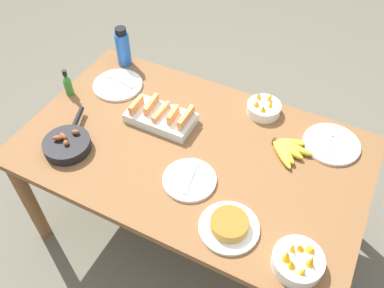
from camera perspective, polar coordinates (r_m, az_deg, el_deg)
name	(u,v)px	position (r m, az deg, el deg)	size (l,w,h in m)	color
ground_plane	(192,226)	(2.48, 0.00, -11.41)	(14.00, 14.00, 0.00)	#666051
dining_table	(192,160)	(1.98, 0.00, -2.21)	(1.63, 0.98, 0.70)	brown
banana_bunch	(287,148)	(1.94, 13.18, -0.60)	(0.21, 0.21, 0.04)	yellow
melon_tray	(161,117)	(2.02, -4.35, 3.84)	(0.34, 0.18, 0.10)	silver
skillet	(67,144)	(1.98, -17.08, 0.00)	(0.22, 0.34, 0.08)	black
frittata_plate_center	(229,226)	(1.65, 5.24, -11.34)	(0.25, 0.25, 0.06)	white
empty_plate_near_front	(118,85)	(2.28, -10.36, 8.15)	(0.27, 0.27, 0.02)	white
empty_plate_far_left	(331,144)	(2.03, 18.97, 0.00)	(0.27, 0.27, 0.02)	white
empty_plate_far_right	(189,180)	(1.79, -0.36, -5.05)	(0.24, 0.24, 0.02)	white
fruit_bowl_mango	(298,261)	(1.60, 14.63, -15.59)	(0.19, 0.19, 0.11)	white
fruit_bowl_citrus	(264,108)	(2.10, 10.02, 5.05)	(0.17, 0.17, 0.11)	white
water_bottle	(123,47)	(2.37, -9.66, 13.22)	(0.08, 0.08, 0.23)	blue
hot_sauce_bottle	(68,84)	(2.25, -17.05, 8.06)	(0.04, 0.04, 0.16)	#337F2D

